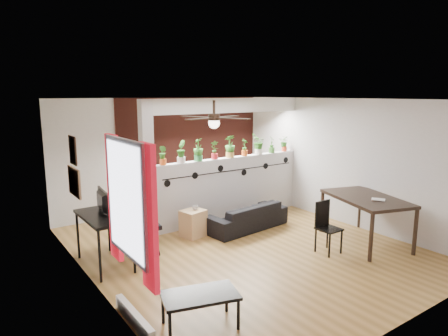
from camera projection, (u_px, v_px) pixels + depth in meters
room_shell at (243, 176)px, 6.87m from camera, size 6.30×7.10×2.90m
partition_wall at (230, 188)px, 8.65m from camera, size 3.60×0.18×1.35m
ceiling_header at (230, 105)px, 8.32m from camera, size 3.60×0.18×0.30m
pier_column at (147, 169)px, 7.45m from camera, size 0.22×0.20×2.60m
brick_panel at (195, 152)px, 9.71m from camera, size 3.90×0.05×2.60m
vine_decal at (233, 171)px, 8.49m from camera, size 3.31×0.01×0.30m
window_assembly at (128, 202)px, 4.43m from camera, size 0.09×1.30×1.55m
baseboard_heater at (134, 319)px, 4.70m from camera, size 0.08×1.00×0.18m
corkboard at (74, 182)px, 6.18m from camera, size 0.03×0.60×0.45m
framed_art at (73, 150)px, 6.04m from camera, size 0.03×0.34×0.44m
ceiling_fan at (214, 119)px, 5.99m from camera, size 1.19×1.19×0.43m
potted_plant_0 at (163, 155)px, 7.59m from camera, size 0.19×0.22×0.38m
potted_plant_1 at (181, 151)px, 7.81m from camera, size 0.27×0.29×0.45m
potted_plant_2 at (198, 149)px, 8.03m from camera, size 0.31×0.31×0.47m
potted_plant_3 at (215, 149)px, 8.26m from camera, size 0.24×0.22×0.39m
potted_plant_4 at (230, 146)px, 8.47m from camera, size 0.26×0.21×0.48m
potted_plant_5 at (245, 147)px, 8.71m from camera, size 0.17×0.20×0.38m
potted_plant_6 at (259, 143)px, 8.92m from camera, size 0.31×0.31×0.46m
potted_plant_7 at (272, 144)px, 9.15m from camera, size 0.23×0.24×0.39m
potted_plant_8 at (284, 143)px, 9.38m from camera, size 0.21×0.22×0.36m
sofa at (246, 216)px, 8.07m from camera, size 1.74×0.83×0.49m
cube_shelf at (193, 223)px, 7.62m from camera, size 0.49×0.46×0.51m
cup at (195, 208)px, 7.59m from camera, size 0.15×0.15×0.09m
computer_desk at (103, 220)px, 6.23m from camera, size 0.62×1.16×0.83m
monitor at (100, 206)px, 6.32m from camera, size 0.36×0.09×0.20m
office_chair at (144, 229)px, 6.75m from camera, size 0.52×0.52×1.01m
dining_table at (366, 202)px, 7.20m from camera, size 1.39×1.79×0.86m
book at (378, 201)px, 6.88m from camera, size 0.26×0.28×0.02m
folding_chair at (325, 222)px, 6.84m from camera, size 0.36×0.36×0.89m
coffee_table at (200, 297)px, 4.64m from camera, size 0.98×0.71×0.41m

